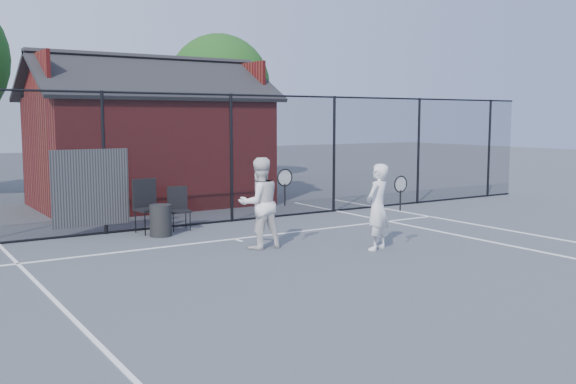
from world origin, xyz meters
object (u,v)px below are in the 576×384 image
player_back (260,203)px  chair_right (179,209)px  chair_left (150,207)px  clubhouse (149,148)px  player_front (378,207)px  waste_bin (161,220)px

player_back → chair_right: 2.73m
chair_left → chair_right: (0.68, 0.00, -0.10)m
clubhouse → chair_left: bearing=-110.9°
player_front → player_back: player_back is taller
clubhouse → chair_right: 4.66m
player_back → chair_right: (-0.47, 2.66, -0.40)m
clubhouse → chair_left: 4.82m
chair_right → player_back: bearing=-70.6°
player_back → waste_bin: size_ratio=2.60×
player_back → chair_right: bearing=100.1°
player_back → waste_bin: bearing=116.7°
player_front → waste_bin: bearing=129.4°
clubhouse → chair_left: clubhouse is taller
clubhouse → waste_bin: 5.30m
player_front → waste_bin: player_front is taller
clubhouse → waste_bin: clubhouse is taller
player_front → waste_bin: (-2.86, 3.48, -0.48)m
clubhouse → player_front: size_ratio=4.05×
clubhouse → chair_left: size_ratio=5.80×
clubhouse → player_front: clubhouse is taller
player_back → chair_right: size_ratio=1.85×
chair_left → chair_right: size_ratio=1.21×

